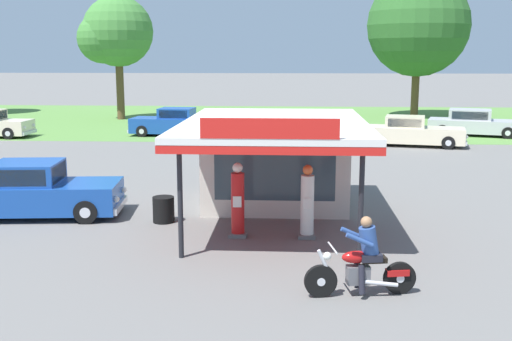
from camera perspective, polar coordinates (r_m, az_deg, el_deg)
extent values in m
plane|color=slate|center=(15.34, -0.24, -6.81)|extent=(300.00, 300.00, 0.00)
cube|color=#56843D|center=(44.85, 2.20, 4.70)|extent=(120.00, 24.00, 0.01)
cube|color=beige|center=(19.09, 1.88, 0.76)|extent=(4.27, 3.47, 2.67)
cube|color=#384C56|center=(17.39, 1.73, -0.03)|extent=(3.42, 0.05, 1.71)
cube|color=silver|center=(17.05, 1.74, 4.38)|extent=(4.97, 7.69, 0.16)
cube|color=red|center=(17.07, 1.74, 3.78)|extent=(4.97, 7.69, 0.18)
cube|color=red|center=(13.23, 1.26, 3.89)|extent=(2.99, 0.08, 0.44)
cylinder|color=black|center=(13.97, 9.68, -3.04)|extent=(0.12, 0.12, 2.67)
cylinder|color=black|center=(14.11, -7.01, -2.83)|extent=(0.12, 0.12, 2.67)
cube|color=slate|center=(15.98, -1.68, -5.92)|extent=(0.44, 0.44, 0.10)
cylinder|color=red|center=(15.76, -1.69, -3.03)|extent=(0.34, 0.34, 1.56)
cube|color=white|center=(15.57, -1.75, -2.91)|extent=(0.22, 0.02, 0.28)
sphere|color=white|center=(15.57, -1.71, 0.26)|extent=(0.26, 0.26, 0.26)
cube|color=slate|center=(15.92, 4.71, -6.01)|extent=(0.44, 0.44, 0.10)
cylinder|color=silver|center=(15.71, 4.75, -3.18)|extent=(0.34, 0.34, 1.52)
cube|color=white|center=(15.52, 4.77, -3.06)|extent=(0.22, 0.02, 0.28)
sphere|color=orange|center=(15.52, 4.80, 0.05)|extent=(0.26, 0.26, 0.26)
cylinder|color=black|center=(12.10, 5.99, -10.12)|extent=(0.65, 0.21, 0.64)
cylinder|color=silver|center=(12.10, 5.99, -10.12)|extent=(0.18, 0.15, 0.16)
cylinder|color=black|center=(12.51, 13.11, -9.64)|extent=(0.65, 0.21, 0.64)
cylinder|color=silver|center=(12.51, 13.11, -9.64)|extent=(0.18, 0.15, 0.16)
ellipsoid|color=#B21414|center=(12.10, 9.22, -7.88)|extent=(0.59, 0.33, 0.24)
cube|color=#59595E|center=(12.23, 9.40, -9.47)|extent=(0.47, 0.31, 0.36)
cube|color=black|center=(12.22, 10.81, -8.06)|extent=(0.52, 0.34, 0.10)
cylinder|color=silver|center=(12.02, 6.49, -8.85)|extent=(0.38, 0.13, 0.71)
cylinder|color=silver|center=(11.93, 7.09, -7.09)|extent=(0.15, 0.70, 0.04)
sphere|color=silver|center=(11.96, 6.60, -7.85)|extent=(0.16, 0.16, 0.16)
cube|color=#B21414|center=(12.46, 12.91, -9.14)|extent=(0.46, 0.25, 0.12)
cylinder|color=silver|center=(12.27, 11.38, -10.18)|extent=(0.71, 0.20, 0.18)
cube|color=black|center=(12.18, 10.50, -7.81)|extent=(0.45, 0.40, 0.14)
cylinder|color=black|center=(12.11, 9.74, -9.89)|extent=(0.16, 0.25, 0.56)
cylinder|color=black|center=(12.40, 9.33, -9.39)|extent=(0.16, 0.25, 0.56)
cylinder|color=#2D4C8C|center=(12.07, 10.37, -6.40)|extent=(0.46, 0.39, 0.60)
sphere|color=#9E704C|center=(11.95, 10.15, -4.70)|extent=(0.22, 0.22, 0.22)
cylinder|color=#2D4C8C|center=(11.80, 9.54, -6.35)|extent=(0.54, 0.18, 0.31)
cylinder|color=#2D4C8C|center=(12.17, 9.02, -5.82)|extent=(0.54, 0.18, 0.31)
cube|color=#19479E|center=(18.92, -19.63, -2.28)|extent=(4.90, 2.37, 0.79)
cube|color=#19479E|center=(18.86, -20.43, -0.19)|extent=(2.02, 1.85, 0.61)
cube|color=#283847|center=(18.59, -17.76, -0.17)|extent=(0.19, 1.48, 0.49)
cube|color=#283847|center=(19.63, -19.70, 0.26)|extent=(1.58, 0.19, 0.47)
cube|color=#283847|center=(18.09, -21.22, -0.67)|extent=(1.58, 0.19, 0.47)
cube|color=silver|center=(18.41, -12.43, -3.14)|extent=(0.30, 1.81, 0.18)
sphere|color=white|center=(18.93, -12.12, -1.77)|extent=(0.18, 0.18, 0.18)
sphere|color=white|center=(17.76, -12.77, -2.60)|extent=(0.18, 0.18, 0.18)
cylinder|color=black|center=(19.41, -14.27, -2.42)|extent=(0.68, 0.27, 0.66)
cylinder|color=silver|center=(19.41, -14.27, -2.42)|extent=(0.32, 0.25, 0.30)
cylinder|color=black|center=(17.72, -15.44, -3.71)|extent=(0.68, 0.27, 0.66)
cylinder|color=silver|center=(17.72, -15.44, -3.71)|extent=(0.32, 0.25, 0.30)
cube|color=#B7B7BC|center=(36.11, 5.77, 4.09)|extent=(4.80, 2.19, 0.73)
cube|color=#B7B7BC|center=(36.06, 5.43, 5.10)|extent=(2.19, 1.75, 0.53)
cube|color=#283847|center=(36.02, 7.04, 5.06)|extent=(0.16, 1.40, 0.43)
cube|color=#283847|center=(36.82, 5.49, 5.21)|extent=(1.75, 0.18, 0.40)
cube|color=#283847|center=(35.29, 5.36, 4.98)|extent=(1.75, 0.18, 0.40)
cube|color=silver|center=(36.11, 9.52, 3.61)|extent=(0.27, 1.71, 0.18)
cube|color=silver|center=(36.32, 2.03, 3.79)|extent=(0.27, 1.71, 0.18)
sphere|color=white|center=(36.65, 9.53, 4.15)|extent=(0.18, 0.18, 0.18)
sphere|color=white|center=(35.51, 9.56, 3.95)|extent=(0.18, 0.18, 0.18)
cylinder|color=black|center=(36.93, 8.29, 3.84)|extent=(0.67, 0.26, 0.66)
cylinder|color=silver|center=(36.93, 8.29, 3.84)|extent=(0.31, 0.24, 0.30)
cylinder|color=black|center=(35.27, 8.28, 3.53)|extent=(0.67, 0.26, 0.66)
cylinder|color=silver|center=(35.27, 8.28, 3.53)|extent=(0.31, 0.24, 0.30)
cylinder|color=black|center=(37.07, 3.37, 3.96)|extent=(0.67, 0.26, 0.66)
cylinder|color=silver|center=(37.07, 3.37, 3.96)|extent=(0.31, 0.24, 0.30)
cylinder|color=black|center=(35.41, 3.13, 3.65)|extent=(0.67, 0.26, 0.66)
cylinder|color=silver|center=(35.41, 3.13, 3.65)|extent=(0.31, 0.24, 0.30)
cube|color=#283847|center=(37.96, -22.51, 4.76)|extent=(0.05, 1.45, 0.47)
cube|color=silver|center=(37.36, -20.17, 3.34)|extent=(0.14, 1.76, 0.18)
sphere|color=white|center=(37.86, -19.83, 3.93)|extent=(0.18, 0.18, 0.18)
sphere|color=white|center=(36.79, -20.56, 3.71)|extent=(0.18, 0.18, 0.18)
cylinder|color=black|center=(38.48, -20.77, 3.53)|extent=(0.66, 0.21, 0.66)
cylinder|color=silver|center=(38.48, -20.77, 3.53)|extent=(0.30, 0.22, 0.30)
cylinder|color=black|center=(36.92, -21.88, 3.19)|extent=(0.66, 0.21, 0.66)
cylinder|color=silver|center=(36.92, -21.88, 3.19)|extent=(0.30, 0.22, 0.30)
cube|color=beige|center=(32.82, 14.29, 3.22)|extent=(5.33, 2.80, 0.79)
cube|color=beige|center=(32.75, 13.60, 4.43)|extent=(2.22, 1.95, 0.55)
cube|color=#283847|center=(32.74, 15.26, 4.35)|extent=(0.33, 1.39, 0.44)
cube|color=#283847|center=(33.53, 13.64, 4.56)|extent=(1.62, 0.36, 0.42)
cube|color=#283847|center=(31.97, 13.56, 4.28)|extent=(1.62, 0.36, 0.42)
cube|color=silver|center=(32.92, 18.74, 2.53)|extent=(0.47, 1.71, 0.18)
cube|color=silver|center=(32.98, 9.82, 2.95)|extent=(0.47, 1.71, 0.18)
sphere|color=white|center=(33.46, 18.73, 3.19)|extent=(0.18, 0.18, 0.18)
sphere|color=white|center=(32.31, 18.85, 2.94)|extent=(0.18, 0.18, 0.18)
cylinder|color=black|center=(33.71, 17.23, 2.84)|extent=(0.69, 0.33, 0.66)
cylinder|color=silver|center=(33.71, 17.23, 2.84)|extent=(0.34, 0.28, 0.30)
cylinder|color=black|center=(32.03, 17.33, 2.46)|extent=(0.69, 0.33, 0.66)
cylinder|color=silver|center=(32.03, 17.33, 2.46)|extent=(0.34, 0.28, 0.30)
cylinder|color=black|center=(33.75, 11.38, 3.12)|extent=(0.69, 0.33, 0.66)
cylinder|color=silver|center=(33.75, 11.38, 3.12)|extent=(0.34, 0.28, 0.30)
cylinder|color=black|center=(32.08, 11.17, 2.75)|extent=(0.69, 0.33, 0.66)
cylinder|color=silver|center=(32.08, 11.17, 2.75)|extent=(0.34, 0.28, 0.30)
cube|color=#19479E|center=(36.21, -7.52, 4.16)|extent=(5.10, 2.25, 0.85)
cube|color=#19479E|center=(36.10, -7.33, 5.29)|extent=(2.04, 1.78, 0.58)
cube|color=#283847|center=(36.36, -8.76, 5.29)|extent=(0.16, 1.45, 0.46)
cube|color=#283847|center=(35.33, -7.67, 5.16)|extent=(1.63, 0.16, 0.44)
cube|color=#283847|center=(36.87, -7.00, 5.40)|extent=(1.63, 0.16, 0.44)
cube|color=silver|center=(36.99, -11.27, 3.71)|extent=(0.26, 1.77, 0.18)
cube|color=silver|center=(35.66, -3.60, 3.65)|extent=(0.26, 1.77, 0.18)
sphere|color=white|center=(36.40, -11.61, 4.14)|extent=(0.18, 0.18, 0.18)
sphere|color=white|center=(37.51, -11.00, 4.35)|extent=(0.18, 0.18, 0.18)
cylinder|color=black|center=(35.91, -10.48, 3.59)|extent=(0.67, 0.25, 0.66)
cylinder|color=silver|center=(35.91, -10.48, 3.59)|extent=(0.31, 0.24, 0.30)
cylinder|color=black|center=(37.55, -9.64, 3.91)|extent=(0.67, 0.25, 0.66)
cylinder|color=silver|center=(37.55, -9.64, 3.91)|extent=(0.31, 0.24, 0.30)
cylinder|color=black|center=(34.99, -5.21, 3.54)|extent=(0.67, 0.25, 0.66)
cylinder|color=silver|center=(34.99, -5.21, 3.54)|extent=(0.31, 0.24, 0.30)
cylinder|color=black|center=(36.67, -4.60, 3.87)|extent=(0.67, 0.25, 0.66)
cylinder|color=silver|center=(36.67, -4.60, 3.87)|extent=(0.31, 0.24, 0.30)
cube|color=#B7B7BC|center=(38.11, 19.55, 3.88)|extent=(5.52, 3.35, 0.74)
cube|color=#B7B7BC|center=(38.04, 19.16, 4.91)|extent=(2.70, 2.30, 0.60)
cube|color=#283847|center=(38.04, 20.87, 4.81)|extent=(0.47, 1.46, 0.48)
cube|color=#283847|center=(38.88, 19.19, 5.02)|extent=(1.88, 0.59, 0.45)
cube|color=#283847|center=(37.21, 19.13, 4.80)|extent=(1.88, 0.59, 0.45)
cube|color=silver|center=(38.25, 15.60, 3.75)|extent=(0.65, 1.80, 0.18)
cylinder|color=black|center=(39.06, 22.14, 3.54)|extent=(0.69, 0.38, 0.66)
cylinder|color=silver|center=(39.06, 22.14, 3.54)|extent=(0.35, 0.30, 0.30)
cylinder|color=black|center=(37.25, 22.22, 3.23)|extent=(0.69, 0.38, 0.66)
cylinder|color=silver|center=(37.25, 22.22, 3.23)|extent=(0.35, 0.30, 0.30)
cylinder|color=black|center=(39.09, 16.97, 3.86)|extent=(0.69, 0.38, 0.66)
cylinder|color=silver|center=(39.09, 16.97, 3.86)|extent=(0.35, 0.30, 0.30)
cylinder|color=black|center=(37.28, 16.80, 3.56)|extent=(0.69, 0.38, 0.66)
cylinder|color=silver|center=(37.28, 16.80, 3.56)|extent=(0.35, 0.30, 0.30)
cylinder|color=black|center=(25.29, -2.82, 1.07)|extent=(0.26, 0.26, 0.83)
cylinder|color=#B21E23|center=(25.19, -2.83, 2.67)|extent=(0.34, 0.34, 0.59)
sphere|color=#9E704C|center=(25.13, -2.84, 3.60)|extent=(0.23, 0.23, 0.23)
cylinder|color=#2D3351|center=(30.89, 5.23, 2.78)|extent=(0.26, 0.26, 0.84)
cylinder|color=gold|center=(30.80, 5.25, 4.10)|extent=(0.34, 0.34, 0.60)
sphere|color=tan|center=(30.76, 5.27, 4.87)|extent=(0.23, 0.23, 0.23)
cylinder|color=brown|center=(46.18, -12.43, 7.37)|extent=(0.55, 0.55, 4.40)
sphere|color=#427F38|center=(46.15, -12.63, 12.43)|extent=(5.00, 5.00, 5.00)
sphere|color=#427F38|center=(45.91, -14.01, 11.75)|extent=(3.53, 3.53, 3.53)
cylinder|color=brown|center=(48.16, 14.47, 7.13)|extent=(0.57, 0.57, 3.96)
sphere|color=#2D6028|center=(48.14, 14.74, 12.83)|extent=(7.49, 7.49, 7.49)
sphere|color=#2D6028|center=(47.58, 15.99, 11.89)|extent=(4.29, 4.29, 4.29)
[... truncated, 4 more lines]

